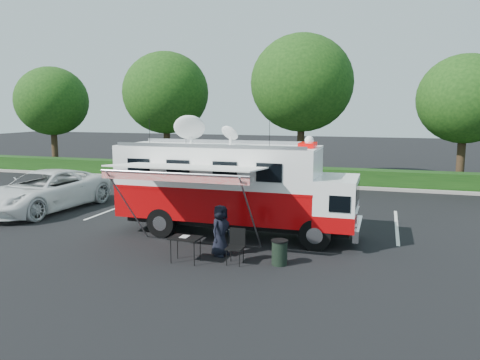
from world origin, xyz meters
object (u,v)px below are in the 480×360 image
object	(u,v)px
white_suv	(45,210)
folding_table	(185,239)
command_truck	(234,186)
trash_bin	(280,252)

from	to	relation	value
white_suv	folding_table	distance (m)	9.96
command_truck	white_suv	size ratio (longest dim) A/B	1.35
folding_table	trash_bin	bearing A→B (deg)	12.50
command_truck	trash_bin	world-z (taller)	command_truck
white_suv	trash_bin	size ratio (longest dim) A/B	8.58
white_suv	folding_table	world-z (taller)	white_suv
command_truck	white_suv	world-z (taller)	command_truck
folding_table	trash_bin	distance (m)	2.76
command_truck	folding_table	world-z (taller)	command_truck
trash_bin	command_truck	bearing A→B (deg)	129.95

